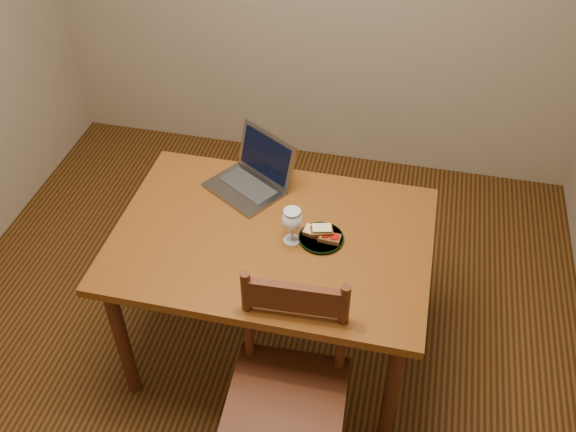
% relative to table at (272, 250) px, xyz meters
% --- Properties ---
extents(floor, '(3.20, 3.20, 0.02)m').
position_rel_table_xyz_m(floor, '(-0.12, -0.01, -0.66)').
color(floor, black).
rests_on(floor, ground).
extents(table, '(1.30, 0.90, 0.74)m').
position_rel_table_xyz_m(table, '(0.00, 0.00, 0.00)').
color(table, '#4D2A0C').
rests_on(table, floor).
extents(chair, '(0.46, 0.44, 0.47)m').
position_rel_table_xyz_m(chair, '(0.19, -0.52, -0.15)').
color(chair, '#34170B').
rests_on(chair, floor).
extents(plate, '(0.18, 0.18, 0.02)m').
position_rel_table_xyz_m(plate, '(0.20, 0.02, 0.09)').
color(plate, black).
rests_on(plate, table).
extents(sandwich_cheese, '(0.10, 0.07, 0.03)m').
position_rel_table_xyz_m(sandwich_cheese, '(0.17, 0.03, 0.11)').
color(sandwich_cheese, '#381E0C').
rests_on(sandwich_cheese, plate).
extents(sandwich_tomato, '(0.09, 0.06, 0.03)m').
position_rel_table_xyz_m(sandwich_tomato, '(0.24, 0.01, 0.11)').
color(sandwich_tomato, '#381E0C').
rests_on(sandwich_tomato, plate).
extents(sandwich_top, '(0.10, 0.08, 0.03)m').
position_rel_table_xyz_m(sandwich_top, '(0.20, 0.03, 0.14)').
color(sandwich_top, '#381E0C').
rests_on(sandwich_top, plate).
extents(milk_glass, '(0.08, 0.08, 0.16)m').
position_rel_table_xyz_m(milk_glass, '(0.09, -0.01, 0.17)').
color(milk_glass, white).
rests_on(milk_glass, table).
extents(laptop, '(0.42, 0.41, 0.23)m').
position_rel_table_xyz_m(laptop, '(-0.16, 0.31, 0.15)').
color(laptop, slate).
rests_on(laptop, table).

